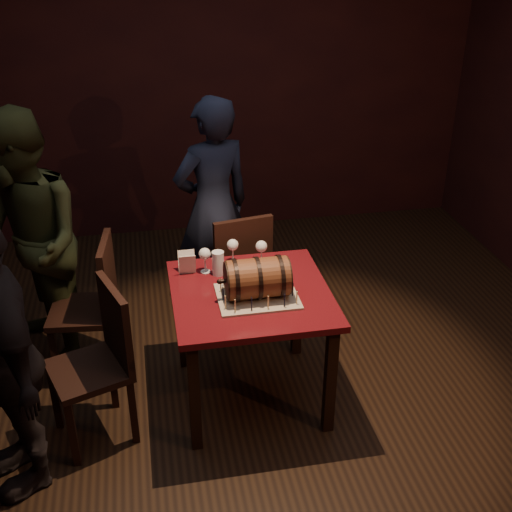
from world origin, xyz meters
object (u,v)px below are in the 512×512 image
object	(u,v)px
person_left_front	(2,357)
wine_glass_mid	(233,246)
barrel_cake	(257,278)
chair_left_front	(101,356)
person_left_rear	(29,245)
wine_glass_right	(261,247)
wine_glass_left	(205,255)
person_back	(213,207)
chair_back	(239,268)
chair_left_rear	(94,301)
pub_table	(251,308)
pint_of_ale	(218,264)

from	to	relation	value
person_left_front	wine_glass_mid	bearing A→B (deg)	97.32
barrel_cake	chair_left_front	size ratio (longest dim) A/B	0.44
person_left_rear	barrel_cake	bearing A→B (deg)	37.08
chair_left_front	wine_glass_right	bearing A→B (deg)	24.60
wine_glass_left	wine_glass_mid	distance (m)	0.20
wine_glass_mid	wine_glass_right	distance (m)	0.18
barrel_cake	person_back	distance (m)	1.18
barrel_cake	chair_back	distance (m)	0.84
barrel_cake	chair_left_front	bearing A→B (deg)	-175.10
person_left_front	chair_back	bearing A→B (deg)	105.29
chair_left_rear	person_left_rear	distance (m)	0.53
barrel_cake	chair_back	bearing A→B (deg)	88.65
chair_back	chair_left_front	xyz separation A→B (m)	(-0.90, -0.84, 0.00)
chair_left_front	person_back	size ratio (longest dim) A/B	0.58
wine_glass_right	chair_back	world-z (taller)	chair_back
chair_left_front	chair_back	bearing A→B (deg)	42.87
pub_table	wine_glass_left	world-z (taller)	wine_glass_left
person_back	person_left_front	xyz separation A→B (m)	(-1.22, -1.51, -0.03)
chair_back	chair_left_rear	distance (m)	0.99
person_left_front	chair_left_rear	bearing A→B (deg)	131.64
chair_back	person_left_rear	size ratio (longest dim) A/B	0.55
pub_table	person_left_front	size ratio (longest dim) A/B	0.58
wine_glass_mid	person_left_front	size ratio (longest dim) A/B	0.10
wine_glass_mid	person_left_front	distance (m)	1.46
wine_glass_left	person_left_rear	distance (m)	1.12
pub_table	chair_left_rear	bearing A→B (deg)	154.30
pint_of_ale	chair_left_rear	world-z (taller)	chair_left_rear
person_left_rear	person_left_front	world-z (taller)	person_left_rear
chair_left_rear	wine_glass_right	bearing A→B (deg)	-7.48
pint_of_ale	chair_left_front	distance (m)	0.85
wine_glass_mid	chair_left_rear	xyz separation A→B (m)	(-0.87, 0.08, -0.34)
person_back	wine_glass_left	bearing A→B (deg)	60.44
pint_of_ale	chair_back	distance (m)	0.58
chair_left_rear	chair_back	bearing A→B (deg)	14.75
wine_glass_left	chair_back	distance (m)	0.61
barrel_cake	person_back	xyz separation A→B (m)	(-0.10, 1.17, -0.07)
chair_left_rear	person_left_rear	world-z (taller)	person_left_rear
barrel_cake	person_left_front	xyz separation A→B (m)	(-1.32, -0.33, -0.10)
chair_back	pub_table	bearing A→B (deg)	-93.53
wine_glass_right	person_left_rear	xyz separation A→B (m)	(-1.40, 0.34, -0.02)
chair_left_front	person_back	distance (m)	1.50
wine_glass_right	chair_left_front	world-z (taller)	chair_left_front
barrel_cake	person_back	bearing A→B (deg)	94.71
person_back	person_left_front	bearing A→B (deg)	31.96
pub_table	person_left_front	xyz separation A→B (m)	(-1.30, -0.40, 0.13)
chair_left_rear	chair_left_front	bearing A→B (deg)	-84.56
wine_glass_left	chair_left_front	world-z (taller)	chair_left_front
chair_back	person_back	world-z (taller)	person_back
pub_table	chair_left_front	world-z (taller)	chair_left_front
wine_glass_right	chair_left_rear	xyz separation A→B (m)	(-1.03, 0.14, -0.35)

